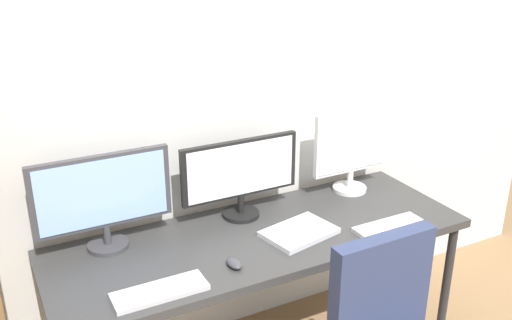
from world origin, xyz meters
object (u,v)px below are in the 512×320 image
at_px(desk, 261,245).
at_px(keyboard_right, 390,227).
at_px(computer_mouse, 234,263).
at_px(monitor_right, 352,147).
at_px(monitor_center, 240,174).
at_px(monitor_left, 103,197).
at_px(laptop_closed, 299,232).
at_px(keyboard_left, 160,292).

xyz_separation_m(desk, keyboard_right, (0.56, -0.23, 0.06)).
bearing_deg(computer_mouse, desk, 39.89).
bearing_deg(monitor_right, monitor_center, 180.00).
relative_size(monitor_left, laptop_closed, 1.85).
relative_size(keyboard_left, laptop_closed, 1.14).
bearing_deg(laptop_closed, monitor_right, 18.88).
bearing_deg(desk, computer_mouse, -140.11).
bearing_deg(monitor_left, computer_mouse, -43.18).
relative_size(monitor_left, monitor_center, 1.00).
bearing_deg(desk, keyboard_left, -157.67).
bearing_deg(laptop_closed, monitor_left, 148.05).
distance_m(keyboard_left, keyboard_right, 1.12).
relative_size(monitor_right, laptop_closed, 1.41).
distance_m(monitor_left, computer_mouse, 0.63).
bearing_deg(desk, monitor_left, 161.89).
height_order(keyboard_right, laptop_closed, laptop_closed).
bearing_deg(monitor_right, keyboard_left, -159.91).
xyz_separation_m(monitor_left, laptop_closed, (0.80, -0.29, -0.23)).
height_order(desk, monitor_center, monitor_center).
bearing_deg(keyboard_right, monitor_left, 159.91).
bearing_deg(keyboard_left, monitor_left, 101.42).
bearing_deg(monitor_center, keyboard_right, -38.30).
bearing_deg(keyboard_left, computer_mouse, 7.28).
xyz_separation_m(monitor_center, computer_mouse, (-0.22, -0.40, -0.21)).
bearing_deg(monitor_left, laptop_closed, -20.11).
relative_size(monitor_center, keyboard_right, 1.68).
relative_size(desk, monitor_left, 3.28).
distance_m(desk, laptop_closed, 0.19).
bearing_deg(keyboard_left, laptop_closed, 11.71).
distance_m(keyboard_left, laptop_closed, 0.73).
bearing_deg(monitor_right, monitor_left, 180.00).
distance_m(monitor_right, laptop_closed, 0.62).
xyz_separation_m(desk, laptop_closed, (0.15, -0.08, 0.07)).
xyz_separation_m(monitor_center, keyboard_left, (-0.56, -0.44, -0.21)).
xyz_separation_m(keyboard_left, keyboard_right, (1.12, 0.00, 0.00)).
bearing_deg(monitor_left, monitor_center, -0.00).
distance_m(desk, monitor_right, 0.75).
distance_m(monitor_left, keyboard_left, 0.51).
xyz_separation_m(monitor_right, computer_mouse, (-0.87, -0.40, -0.23)).
bearing_deg(computer_mouse, monitor_right, 24.58).
height_order(monitor_right, computer_mouse, monitor_right).
height_order(monitor_center, laptop_closed, monitor_center).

